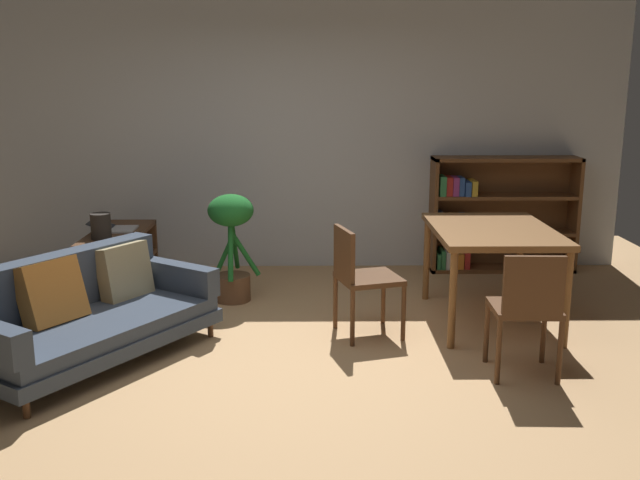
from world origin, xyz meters
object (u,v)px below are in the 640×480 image
at_px(dining_chair_near, 527,306).
at_px(bookshelf, 492,215).
at_px(desk_speaker, 101,226).
at_px(open_laptop, 115,228).
at_px(dining_table, 492,237).
at_px(potted_floor_plant, 232,238).
at_px(dining_chair_far, 360,274).
at_px(media_console, 119,263).
at_px(fabric_couch, 83,312).

bearing_deg(dining_chair_near, bookshelf, 80.65).
relative_size(desk_speaker, dining_chair_near, 0.26).
height_order(open_laptop, dining_table, dining_table).
distance_m(potted_floor_plant, dining_chair_near, 2.72).
bearing_deg(open_laptop, bookshelf, 11.45).
distance_m(open_laptop, desk_speaker, 0.38).
bearing_deg(bookshelf, dining_chair_far, -127.45).
height_order(media_console, dining_table, dining_table).
height_order(dining_chair_far, bookshelf, bookshelf).
relative_size(dining_chair_far, bookshelf, 0.58).
bearing_deg(fabric_couch, open_laptop, 96.78).
xyz_separation_m(fabric_couch, bookshelf, (3.48, 2.37, 0.24)).
relative_size(dining_table, dining_chair_near, 1.51).
distance_m(fabric_couch, open_laptop, 1.66).
distance_m(fabric_couch, bookshelf, 4.22).
height_order(dining_table, dining_chair_far, dining_chair_far).
bearing_deg(bookshelf, potted_floor_plant, -157.67).
distance_m(desk_speaker, bookshelf, 3.86).
height_order(desk_speaker, bookshelf, bookshelf).
xyz_separation_m(fabric_couch, open_laptop, (-0.19, 1.62, 0.27)).
height_order(open_laptop, dining_chair_far, dining_chair_far).
distance_m(media_console, dining_chair_far, 2.44).
height_order(desk_speaker, dining_chair_near, dining_chair_near).
distance_m(open_laptop, dining_chair_far, 2.50).
distance_m(dining_chair_near, dining_chair_far, 1.32).
bearing_deg(media_console, bookshelf, 12.68).
bearing_deg(dining_table, open_laptop, 164.73).
distance_m(potted_floor_plant, dining_table, 2.23).
relative_size(potted_floor_plant, dining_chair_far, 1.13).
height_order(media_console, dining_chair_far, dining_chair_far).
bearing_deg(media_console, fabric_couch, -84.12).
relative_size(open_laptop, dining_table, 0.32).
bearing_deg(open_laptop, media_console, -65.77).
bearing_deg(bookshelf, dining_table, -104.34).
relative_size(fabric_couch, dining_chair_far, 2.29).
bearing_deg(fabric_couch, dining_chair_near, -7.30).
bearing_deg(dining_chair_near, desk_speaker, 153.10).
bearing_deg(dining_chair_far, open_laptop, 151.14).
height_order(dining_table, dining_chair_near, dining_chair_near).
relative_size(open_laptop, dining_chair_near, 0.49).
bearing_deg(potted_floor_plant, open_laptop, 164.23).
relative_size(desk_speaker, potted_floor_plant, 0.23).
bearing_deg(bookshelf, desk_speaker, -163.30).
relative_size(fabric_couch, dining_table, 1.50).
distance_m(media_console, dining_table, 3.35).
xyz_separation_m(media_console, potted_floor_plant, (1.07, -0.24, 0.29)).
distance_m(potted_floor_plant, bookshelf, 2.78).
height_order(desk_speaker, potted_floor_plant, potted_floor_plant).
height_order(fabric_couch, potted_floor_plant, potted_floor_plant).
bearing_deg(potted_floor_plant, dining_chair_near, -38.74).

